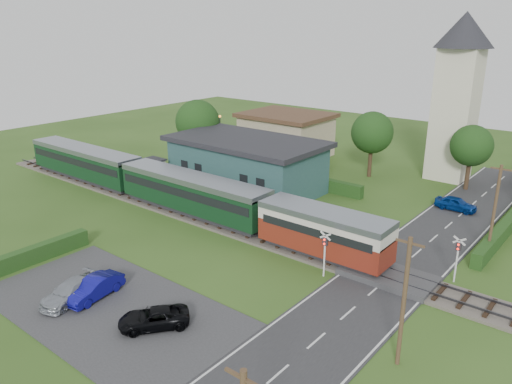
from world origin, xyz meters
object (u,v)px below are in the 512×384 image
Objects in this scene: train at (168,186)px; crossing_signal_near at (325,248)px; equipment_hut at (152,171)px; car_park_blue at (94,288)px; station_building at (246,164)px; church_tower at (458,85)px; pedestrian_near at (263,208)px; car_park_silver at (70,291)px; car_on_road at (456,204)px; car_park_dark at (154,318)px; pedestrian_far at (156,177)px; house_west at (286,134)px; crossing_signal_far at (458,253)px.

crossing_signal_near is at bearing -7.49° from train.
equipment_hut is 0.64× the size of car_park_blue.
church_tower reaches higher than station_building.
car_park_silver is at bearing 96.08° from pedestrian_near.
equipment_hut is at bearing 122.44° from car_park_blue.
crossing_signal_near is at bearing 172.64° from car_on_road.
car_park_dark is at bearing -6.00° from car_park_blue.
equipment_hut is 0.06× the size of train.
station_building reaches higher than train.
pedestrian_near is (15.33, -0.74, -0.31)m from equipment_hut.
pedestrian_near is at bearing 151.78° from crossing_signal_near.
station_building is 20.57m from car_on_road.
pedestrian_far reaches higher than car_park_dark.
house_west reaches higher than station_building.
crossing_signal_near is 24.03m from pedestrian_far.
house_west is at bearing 130.11° from crossing_signal_near.
crossing_signal_near is 0.79× the size of car_park_silver.
equipment_hut is 15.35m from pedestrian_near.
house_west is at bearing 144.23° from crossing_signal_far.
train reaches higher than crossing_signal_far.
pedestrian_far is (-19.20, 16.46, 0.75)m from car_park_dark.
station_building is 8.56× the size of pedestrian_far.
car_park_blue reaches higher than car_park_silver.
equipment_hut is at bearing 178.07° from car_park_dark.
house_west is at bearing 81.38° from equipment_hut.
station_building is 24.82m from car_park_silver.
church_tower is 5.37× the size of crossing_signal_far.
church_tower is at bearing 92.82° from crossing_signal_near.
house_west reaches higher than equipment_hut.
equipment_hut is at bearing -144.08° from station_building.
church_tower is 9.42× the size of pedestrian_far.
car_on_road is at bearing 20.26° from station_building.
station_building reaches higher than crossing_signal_far.
equipment_hut is 1.36× the size of pedestrian_far.
station_building is 4.32× the size of car_on_road.
church_tower reaches higher than crossing_signal_far.
house_west is 33.22m from crossing_signal_near.
church_tower is 40.91m from car_park_dark.
equipment_hut is 0.78× the size of crossing_signal_far.
car_park_dark is (-7.06, -29.75, -0.05)m from car_on_road.
house_west is 2.92× the size of car_on_road.
crossing_signal_far is at bearing -68.61° from pedestrian_far.
equipment_hut reaches higher than car_park_silver.
house_west is 38.78m from car_park_blue.
car_park_blue is at bearing -49.18° from equipment_hut.
car_park_silver is at bearing -129.67° from car_park_dark.
crossing_signal_near reaches higher than pedestrian_near.
pedestrian_far is at bearing 121.25° from car_park_blue.
church_tower is 5.37× the size of crossing_signal_near.
car_park_dark is at bearing -0.56° from car_park_silver.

